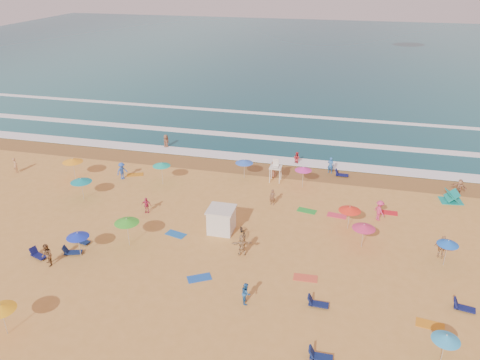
# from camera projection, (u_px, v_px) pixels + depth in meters

# --- Properties ---
(ground) EXTENTS (220.00, 220.00, 0.00)m
(ground) POSITION_uv_depth(u_px,v_px,m) (230.00, 226.00, 40.01)
(ground) COLOR gold
(ground) RESTS_ON ground
(ocean) EXTENTS (220.00, 140.00, 0.18)m
(ocean) POSITION_uv_depth(u_px,v_px,m) (318.00, 53.00, 113.79)
(ocean) COLOR #0C4756
(ocean) RESTS_ON ground
(wet_sand) EXTENTS (220.00, 220.00, 0.00)m
(wet_sand) POSITION_uv_depth(u_px,v_px,m) (260.00, 168.00, 50.99)
(wet_sand) COLOR olive
(wet_sand) RESTS_ON ground
(surf_foam) EXTENTS (200.00, 18.70, 0.05)m
(surf_foam) POSITION_uv_depth(u_px,v_px,m) (274.00, 140.00, 58.69)
(surf_foam) COLOR white
(surf_foam) RESTS_ON ground
(cabana) EXTENTS (2.00, 2.00, 2.00)m
(cabana) POSITION_uv_depth(u_px,v_px,m) (221.00, 220.00, 38.82)
(cabana) COLOR silver
(cabana) RESTS_ON ground
(cabana_roof) EXTENTS (2.20, 2.20, 0.12)m
(cabana_roof) POSITION_uv_depth(u_px,v_px,m) (221.00, 209.00, 38.37)
(cabana_roof) COLOR silver
(cabana_roof) RESTS_ON cabana
(bicycle) EXTENTS (1.24, 1.65, 0.83)m
(bicycle) POSITION_uv_depth(u_px,v_px,m) (243.00, 231.00, 38.40)
(bicycle) COLOR black
(bicycle) RESTS_ON ground
(lifeguard_stand) EXTENTS (1.20, 1.20, 2.10)m
(lifeguard_stand) POSITION_uv_depth(u_px,v_px,m) (276.00, 172.00, 47.60)
(lifeguard_stand) COLOR white
(lifeguard_stand) RESTS_ON ground
(beach_umbrellas) EXTENTS (58.79, 27.13, 0.75)m
(beach_umbrellas) POSITION_uv_depth(u_px,v_px,m) (247.00, 210.00, 38.31)
(beach_umbrellas) COLOR green
(beach_umbrellas) RESTS_ON ground
(loungers) EXTENTS (41.98, 26.17, 0.34)m
(loungers) POSITION_uv_depth(u_px,v_px,m) (274.00, 260.00, 35.17)
(loungers) COLOR #0E1E47
(loungers) RESTS_ON ground
(towels) EXTENTS (43.34, 24.51, 0.03)m
(towels) POSITION_uv_depth(u_px,v_px,m) (211.00, 243.00, 37.47)
(towels) COLOR #B11619
(towels) RESTS_ON ground
(beachgoers) EXTENTS (46.11, 26.20, 2.14)m
(beachgoers) POSITION_uv_depth(u_px,v_px,m) (235.00, 198.00, 42.80)
(beachgoers) COLOR blue
(beachgoers) RESTS_ON ground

